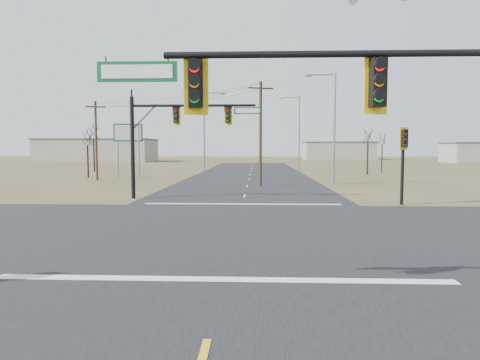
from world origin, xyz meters
The scene contains 20 objects.
ground centered at (0.00, 0.00, 0.00)m, with size 320.00×320.00×0.00m, color brown.
road_ew centered at (0.00, 0.00, 0.01)m, with size 160.00×14.00×0.02m, color black.
road_ns centered at (0.00, 0.00, 0.01)m, with size 14.00×160.00×0.02m, color black.
stop_bar_near centered at (0.00, -7.50, 0.03)m, with size 12.00×0.40×0.01m, color silver.
stop_bar_far centered at (0.00, 7.50, 0.03)m, with size 12.00×0.40×0.01m, color silver.
mast_arm_near centered at (3.42, -8.79, 4.45)m, with size 10.32×0.51×6.08m.
mast_arm_far centered at (-4.54, 10.41, 4.98)m, with size 8.84×0.46×6.88m.
pedestal_signal_ne centered at (9.67, 7.66, 3.40)m, with size 0.65×0.57×4.72m.
utility_pole_near centered at (1.19, 19.79, 4.84)m, with size 2.20×0.79×9.30m.
utility_pole_far centered at (-16.18, 26.50, 4.39)m, with size 1.91×0.95×8.37m.
highway_sign centered at (-14.42, 32.05, 4.45)m, with size 3.29×0.89×6.32m.
streetlight_a centered at (8.04, 23.02, 5.94)m, with size 2.96×0.41×10.58m.
streetlight_b centered at (6.81, 44.82, 6.17)m, with size 3.07×0.41×10.98m.
streetlight_c centered at (-6.24, 41.14, 6.30)m, with size 3.14×0.47×11.21m.
bare_tree_a centered at (-18.74, 30.50, 4.74)m, with size 2.91×2.91×6.00m.
bare_tree_b centered at (-22.63, 42.45, 5.91)m, with size 3.35×3.35×7.39m.
bare_tree_c centered at (15.22, 37.67, 5.04)m, with size 3.46×3.46×6.43m.
bare_tree_d centered at (18.26, 41.88, 4.83)m, with size 2.99×2.99×6.00m.
warehouse_left centered at (-40.00, 90.00, 2.75)m, with size 28.00×14.00×5.50m, color #A8A095.
warehouse_mid centered at (25.00, 110.00, 2.50)m, with size 20.00×12.00×5.00m, color #A8A095.
Camera 1 is at (0.87, -18.36, 3.43)m, focal length 32.00 mm.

